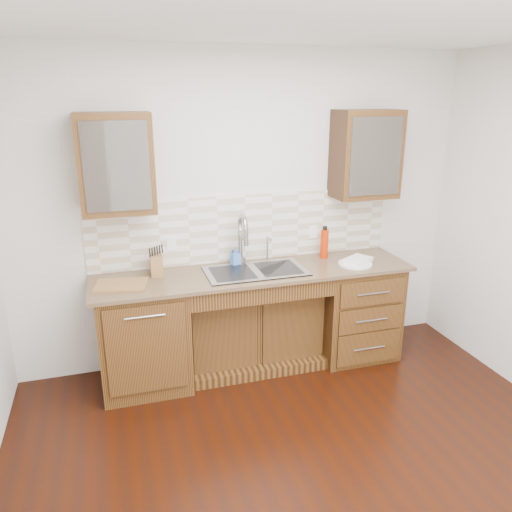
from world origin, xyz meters
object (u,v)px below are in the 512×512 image
object	(u,v)px
soap_bottle	(235,256)
water_bottle	(324,244)
knife_block	(156,265)
cutting_board	(121,285)
plate	(355,264)

from	to	relation	value
soap_bottle	water_bottle	xyz separation A→B (m)	(0.82, -0.03, 0.05)
knife_block	cutting_board	size ratio (longest dim) A/B	0.45
plate	cutting_board	xyz separation A→B (m)	(-1.97, 0.07, 0.00)
plate	knife_block	xyz separation A→B (m)	(-1.68, 0.25, 0.08)
water_bottle	knife_block	bearing A→B (deg)	-179.34
water_bottle	knife_block	world-z (taller)	water_bottle
soap_bottle	cutting_board	bearing A→B (deg)	179.75
soap_bottle	knife_block	xyz separation A→B (m)	(-0.68, -0.05, 0.01)
knife_block	soap_bottle	bearing A→B (deg)	6.51
plate	knife_block	distance (m)	1.70
water_bottle	cutting_board	size ratio (longest dim) A/B	0.67
knife_block	cutting_board	xyz separation A→B (m)	(-0.30, -0.18, -0.08)
plate	cutting_board	bearing A→B (deg)	177.95
plate	knife_block	world-z (taller)	knife_block
soap_bottle	water_bottle	bearing A→B (deg)	-15.57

